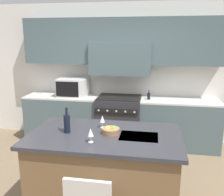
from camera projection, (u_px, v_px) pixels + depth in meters
name	position (u px, v px, depth m)	size (l,w,h in m)	color
back_cabinetry	(121.00, 61.00, 4.85)	(10.00, 0.46, 2.70)	silver
back_counter	(119.00, 120.00, 4.88)	(3.72, 0.62, 0.92)	#4C6066
range_stove	(119.00, 120.00, 4.86)	(0.83, 0.70, 0.94)	#2D2D33
microwave	(73.00, 87.00, 4.88)	(0.56, 0.44, 0.35)	silver
kitchen_island	(105.00, 169.00, 3.06)	(1.80, 1.04, 0.93)	brown
wine_bottle	(67.00, 123.00, 2.98)	(0.08, 0.08, 0.31)	black
wine_glass_near	(91.00, 133.00, 2.70)	(0.06, 0.06, 0.16)	white
wine_glass_far	(102.00, 119.00, 3.14)	(0.06, 0.06, 0.16)	white
fruit_bowl	(111.00, 131.00, 2.96)	(0.21, 0.21, 0.09)	#996B47
oil_bottle_on_counter	(149.00, 96.00, 4.63)	(0.05, 0.05, 0.17)	black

